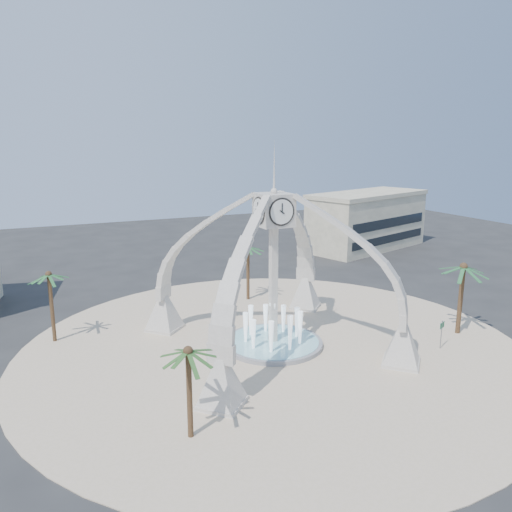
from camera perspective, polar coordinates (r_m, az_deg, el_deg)
name	(u,v)px	position (r m, az deg, el deg)	size (l,w,h in m)	color
ground	(273,346)	(40.98, 1.93, -10.19)	(140.00, 140.00, 0.00)	#282828
plaza	(273,345)	(40.97, 1.93, -10.16)	(40.00, 40.00, 0.06)	beige
clock_tower	(273,268)	(38.89, 2.01, -1.37)	(17.94, 17.94, 16.30)	beige
fountain	(273,342)	(40.87, 1.94, -9.82)	(8.00, 8.00, 3.62)	gray
building_ne	(367,220)	(78.37, 12.58, 4.01)	(21.87, 14.17, 8.60)	beige
palm_east	(464,268)	(45.04, 22.63, -1.24)	(5.48, 5.48, 6.71)	brown
palm_west	(49,276)	(43.25, -22.61, -2.08)	(3.33, 3.33, 6.35)	brown
palm_north	(248,248)	(50.81, -0.93, 0.93)	(4.28, 4.28, 6.27)	brown
palm_south	(188,352)	(27.45, -7.77, -10.86)	(4.33, 4.33, 5.81)	brown
street_sign	(442,329)	(42.33, 20.46, -7.80)	(0.81, 0.36, 2.38)	slate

